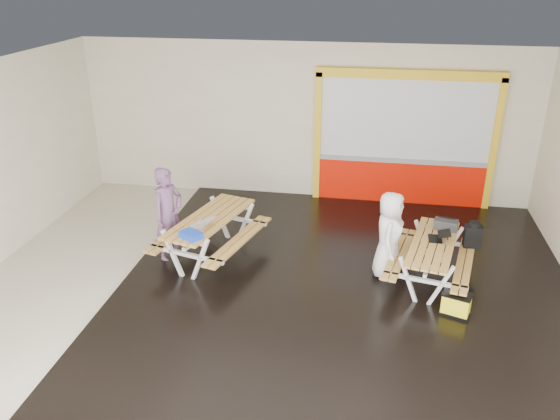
% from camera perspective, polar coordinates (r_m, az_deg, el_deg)
% --- Properties ---
extents(room, '(10.02, 8.02, 3.52)m').
position_cam_1_polar(room, '(8.72, -1.00, 2.12)').
color(room, beige).
rests_on(room, ground).
extents(deck, '(7.50, 7.98, 0.05)m').
position_cam_1_polar(deck, '(9.38, 6.68, -8.20)').
color(deck, black).
rests_on(deck, room).
extents(kiosk, '(3.88, 0.16, 3.00)m').
position_cam_1_polar(kiosk, '(12.42, 12.56, 6.81)').
color(kiosk, red).
rests_on(kiosk, room).
extents(picnic_table_left, '(1.93, 2.42, 0.85)m').
position_cam_1_polar(picnic_table_left, '(10.08, -7.17, -1.77)').
color(picnic_table_left, '#C69145').
rests_on(picnic_table_left, deck).
extents(picnic_table_right, '(1.68, 2.16, 0.77)m').
position_cam_1_polar(picnic_table_right, '(9.62, 15.33, -4.19)').
color(picnic_table_right, '#C69145').
rests_on(picnic_table_right, deck).
extents(person_left, '(0.66, 0.76, 1.76)m').
position_cam_1_polar(person_left, '(10.11, -11.38, -0.47)').
color(person_left, '#664367').
rests_on(person_left, deck).
extents(person_right, '(0.56, 0.80, 1.54)m').
position_cam_1_polar(person_right, '(9.53, 11.14, -2.55)').
color(person_right, white).
rests_on(person_right, deck).
extents(laptop_left, '(0.43, 0.41, 0.15)m').
position_cam_1_polar(laptop_left, '(9.67, -7.92, -1.33)').
color(laptop_left, silver).
rests_on(laptop_left, picnic_table_left).
extents(laptop_right, '(0.36, 0.32, 0.15)m').
position_cam_1_polar(laptop_right, '(9.64, 15.95, -2.66)').
color(laptop_right, black).
rests_on(laptop_right, picnic_table_right).
extents(blue_pouch, '(0.43, 0.39, 0.10)m').
position_cam_1_polar(blue_pouch, '(9.28, -9.12, -2.55)').
color(blue_pouch, '#183CC1').
rests_on(blue_pouch, picnic_table_left).
extents(toolbox, '(0.43, 0.28, 0.23)m').
position_cam_1_polar(toolbox, '(10.02, 16.66, -1.45)').
color(toolbox, black).
rests_on(toolbox, picnic_table_right).
extents(backpack, '(0.30, 0.19, 0.49)m').
position_cam_1_polar(backpack, '(10.16, 19.18, -2.47)').
color(backpack, black).
rests_on(backpack, picnic_table_right).
extents(dark_case, '(0.41, 0.35, 0.13)m').
position_cam_1_polar(dark_case, '(9.90, 11.07, -6.04)').
color(dark_case, black).
rests_on(dark_case, deck).
extents(fluke_bag, '(0.49, 0.40, 0.37)m').
position_cam_1_polar(fluke_bag, '(9.02, 17.62, -9.21)').
color(fluke_bag, black).
rests_on(fluke_bag, deck).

